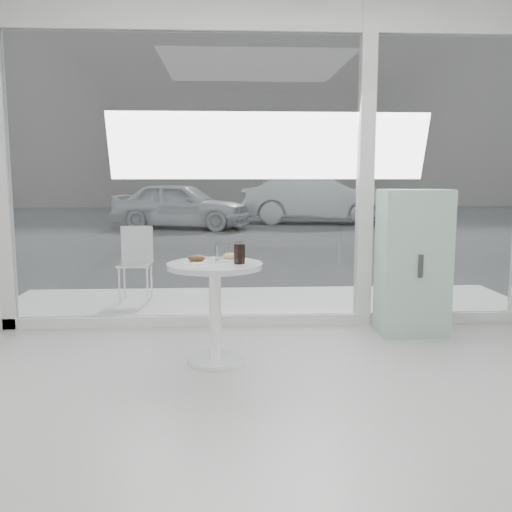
{
  "coord_description": "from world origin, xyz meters",
  "views": [
    {
      "loc": [
        -0.42,
        -2.34,
        1.42
      ],
      "look_at": [
        -0.2,
        1.7,
        0.85
      ],
      "focal_mm": 40.0,
      "sensor_mm": 36.0,
      "label": 1
    }
  ],
  "objects": [
    {
      "name": "plate_donut",
      "position": [
        -0.37,
        2.04,
        0.79
      ],
      "size": [
        0.23,
        0.23,
        0.05
      ],
      "color": "white",
      "rests_on": "main_table"
    },
    {
      "name": "street",
      "position": [
        0.0,
        16.0,
        -0.0
      ],
      "size": [
        40.0,
        24.0,
        0.0
      ],
      "primitive_type": "cube",
      "color": "#383838",
      "rests_on": "ground"
    },
    {
      "name": "water_tumbler_a",
      "position": [
        -0.46,
        2.03,
        0.82
      ],
      "size": [
        0.07,
        0.07,
        0.12
      ],
      "color": "white",
      "rests_on": "main_table"
    },
    {
      "name": "car_white",
      "position": [
        -1.61,
        13.27,
        0.63
      ],
      "size": [
        4.0,
        2.49,
        1.27
      ],
      "primitive_type": "imported",
      "rotation": [
        0.0,
        0.0,
        1.28
      ],
      "color": "silver",
      "rests_on": "street"
    },
    {
      "name": "patio_chair",
      "position": [
        -1.41,
        3.96,
        0.52
      ],
      "size": [
        0.36,
        0.36,
        0.82
      ],
      "rotation": [
        0.0,
        0.0,
        -0.01
      ],
      "color": "white",
      "rests_on": "patio_deck"
    },
    {
      "name": "mint_cabinet",
      "position": [
        1.26,
        2.63,
        0.65
      ],
      "size": [
        0.6,
        0.42,
        1.3
      ],
      "rotation": [
        0.0,
        0.0,
        -0.01
      ],
      "color": "#8CB3A2",
      "rests_on": "ground"
    },
    {
      "name": "cola_glass",
      "position": [
        -0.31,
        1.87,
        0.85
      ],
      "size": [
        0.09,
        0.09,
        0.16
      ],
      "color": "white",
      "rests_on": "main_table"
    },
    {
      "name": "ground",
      "position": [
        0.0,
        0.0,
        0.0
      ],
      "size": [
        6.0,
        6.0,
        0.0
      ],
      "primitive_type": "plane",
      "color": "#A1A09E"
    },
    {
      "name": "plate_fritter",
      "position": [
        -0.63,
        1.89,
        0.8
      ],
      "size": [
        0.21,
        0.21,
        0.07
      ],
      "color": "white",
      "rests_on": "main_table"
    },
    {
      "name": "room_shell",
      "position": [
        0.0,
        -0.56,
        1.91
      ],
      "size": [
        6.0,
        6.0,
        6.0
      ],
      "color": "white",
      "rests_on": "ground"
    },
    {
      "name": "water_tumbler_b",
      "position": [
        -0.4,
        2.1,
        0.82
      ],
      "size": [
        0.08,
        0.08,
        0.12
      ],
      "color": "white",
      "rests_on": "main_table"
    },
    {
      "name": "car_silver",
      "position": [
        2.36,
        14.68,
        0.74
      ],
      "size": [
        4.65,
        2.22,
        1.47
      ],
      "primitive_type": "imported",
      "rotation": [
        0.0,
        0.0,
        1.42
      ],
      "color": "#ADB0B5",
      "rests_on": "street"
    },
    {
      "name": "storefront",
      "position": [
        0.07,
        3.0,
        1.71
      ],
      "size": [
        5.0,
        0.14,
        3.0
      ],
      "color": "silver",
      "rests_on": "ground"
    },
    {
      "name": "patio_deck",
      "position": [
        0.0,
        3.8,
        0.03
      ],
      "size": [
        5.6,
        1.6,
        0.05
      ],
      "primitive_type": "cube",
      "color": "white",
      "rests_on": "ground"
    },
    {
      "name": "far_building",
      "position": [
        0.0,
        25.0,
        4.0
      ],
      "size": [
        40.0,
        2.0,
        8.0
      ],
      "primitive_type": "cube",
      "color": "gray",
      "rests_on": "ground"
    },
    {
      "name": "main_table",
      "position": [
        -0.5,
        1.9,
        0.55
      ],
      "size": [
        0.72,
        0.72,
        0.77
      ],
      "color": "white",
      "rests_on": "ground"
    }
  ]
}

